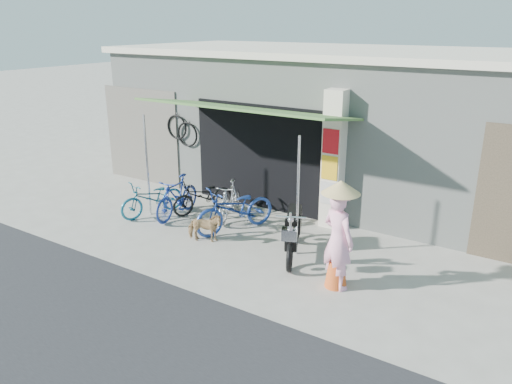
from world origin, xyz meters
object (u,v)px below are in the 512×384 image
Objects in this scene: bike_black at (203,196)px; bike_silver at (230,200)px; nun at (338,236)px; bike_teal at (153,198)px; bike_blue at (177,197)px; moped at (293,231)px; bike_navy at (235,209)px; street_dog at (205,228)px.

bike_black is 0.75m from bike_silver.
nun reaches higher than bike_black.
bike_silver is (1.63, 0.81, 0.02)m from bike_teal.
moped reaches higher than bike_blue.
moped is at bearing 7.70° from bike_black.
bike_navy is (1.28, -0.50, 0.09)m from bike_black.
bike_blue is at bearing -169.49° from bike_silver.
moped reaches higher than street_dog.
bike_black is (0.34, 0.53, -0.07)m from bike_blue.
bike_silver is 0.82× the size of moped.
bike_silver reaches higher than bike_black.
street_dog is 3.09m from nun.
bike_navy reaches higher than bike_silver.
bike_navy is 3.02m from nun.
bike_black is 0.81× the size of nun.
street_dog is at bearing -81.70° from bike_navy.
bike_navy is 1.62m from moped.
bike_teal reaches higher than street_dog.
bike_navy is 1.00× the size of nun.
bike_teal is at bearing -170.38° from bike_silver.
street_dog is at bearing 170.42° from moped.
bike_silver is 0.75m from bike_navy.
bike_silver is 1.97× the size of street_dog.
bike_navy is at bearing 143.97° from moped.
bike_black is 2.10× the size of street_dog.
street_dog is (1.07, -1.30, -0.10)m from bike_black.
bike_blue is at bearing 150.51° from moped.
bike_black is at bearing 165.58° from bike_silver.
bike_black is 0.81× the size of bike_navy.
bike_silver is at bearing 21.16° from bike_blue.
bike_silver is at bearing 133.71° from moped.
moped is at bearing 16.49° from bike_teal.
bike_black is 1.07× the size of bike_silver.
bike_navy reaches higher than bike_black.
bike_black is at bearing 51.46° from bike_blue.
moped is at bearing -100.24° from street_dog.
nun is (4.43, -0.99, 0.45)m from bike_blue.
nun is (2.81, -1.02, 0.43)m from bike_navy.
street_dog is 1.87m from moped.
street_dog is at bearing -34.80° from bike_blue.
bike_teal is 1.03× the size of bike_black.
bike_teal is 1.00× the size of bike_blue.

